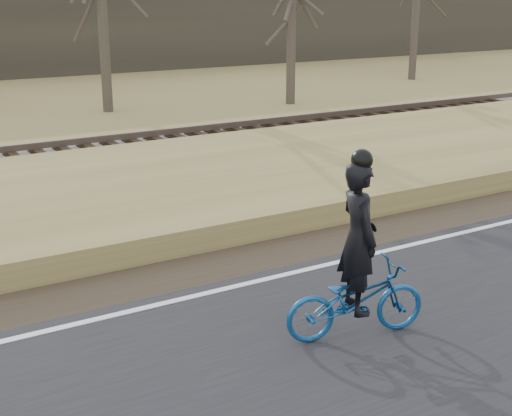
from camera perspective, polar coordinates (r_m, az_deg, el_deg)
ground at (r=9.64m, az=-10.56°, el=-9.14°), size 120.00×120.00×0.00m
road at (r=7.62m, az=-3.57°, el=-16.24°), size 120.00×6.00×0.06m
edge_line at (r=9.78m, az=-11.01°, el=-8.34°), size 120.00×0.12×0.01m
shoulder at (r=10.67m, az=-12.89°, el=-6.51°), size 120.00×1.60×0.04m
embankment at (r=13.32m, az=-17.08°, el=-1.14°), size 120.00×5.00×0.44m
cyclist at (r=8.85m, az=8.06°, el=-5.54°), size 1.91×1.06×2.38m
bare_tree_right at (r=27.51m, az=2.86°, el=15.03°), size 0.36×0.36×6.48m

